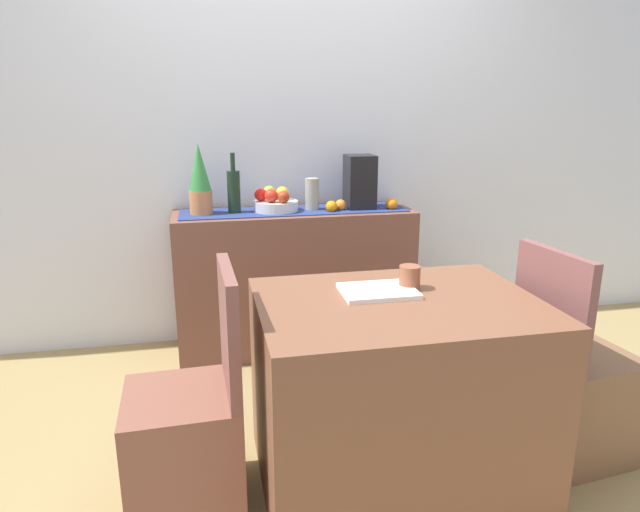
# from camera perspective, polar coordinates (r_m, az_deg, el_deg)

# --- Properties ---
(ground_plane) EXTENTS (6.40, 6.40, 0.02)m
(ground_plane) POSITION_cam_1_polar(r_m,az_deg,el_deg) (2.69, 1.15, -17.24)
(ground_plane) COLOR #998150
(ground_plane) RESTS_ON ground
(room_wall_rear) EXTENTS (6.40, 0.06, 2.70)m
(room_wall_rear) POSITION_cam_1_polar(r_m,az_deg,el_deg) (3.42, -3.31, 13.89)
(room_wall_rear) COLOR silver
(room_wall_rear) RESTS_ON ground
(sideboard_console) EXTENTS (1.37, 0.42, 0.84)m
(sideboard_console) POSITION_cam_1_polar(r_m,az_deg,el_deg) (3.32, -2.56, -2.50)
(sideboard_console) COLOR brown
(sideboard_console) RESTS_ON ground
(table_runner) EXTENTS (1.29, 0.32, 0.01)m
(table_runner) POSITION_cam_1_polar(r_m,az_deg,el_deg) (3.22, -2.65, 4.65)
(table_runner) COLOR navy
(table_runner) RESTS_ON sideboard_console
(fruit_bowl) EXTENTS (0.25, 0.25, 0.06)m
(fruit_bowl) POSITION_cam_1_polar(r_m,az_deg,el_deg) (3.20, -4.53, 5.12)
(fruit_bowl) COLOR silver
(fruit_bowl) RESTS_ON table_runner
(apple_center) EXTENTS (0.08, 0.08, 0.08)m
(apple_center) POSITION_cam_1_polar(r_m,az_deg,el_deg) (3.14, -4.99, 6.14)
(apple_center) COLOR red
(apple_center) RESTS_ON fruit_bowl
(apple_front) EXTENTS (0.08, 0.08, 0.08)m
(apple_front) POSITION_cam_1_polar(r_m,az_deg,el_deg) (3.25, -5.18, 6.46)
(apple_front) COLOR #99A239
(apple_front) RESTS_ON fruit_bowl
(apple_upper) EXTENTS (0.07, 0.07, 0.07)m
(apple_upper) POSITION_cam_1_polar(r_m,az_deg,el_deg) (3.23, -3.86, 6.42)
(apple_upper) COLOR gold
(apple_upper) RESTS_ON fruit_bowl
(apple_left) EXTENTS (0.07, 0.07, 0.07)m
(apple_left) POSITION_cam_1_polar(r_m,az_deg,el_deg) (3.12, -3.73, 6.02)
(apple_left) COLOR #A93218
(apple_left) RESTS_ON fruit_bowl
(apple_right) EXTENTS (0.07, 0.07, 0.07)m
(apple_right) POSITION_cam_1_polar(r_m,az_deg,el_deg) (3.19, -6.06, 6.23)
(apple_right) COLOR red
(apple_right) RESTS_ON fruit_bowl
(wine_bottle) EXTENTS (0.07, 0.07, 0.34)m
(wine_bottle) POSITION_cam_1_polar(r_m,az_deg,el_deg) (3.16, -8.77, 6.58)
(wine_bottle) COLOR black
(wine_bottle) RESTS_ON sideboard_console
(coffee_maker) EXTENTS (0.16, 0.18, 0.31)m
(coffee_maker) POSITION_cam_1_polar(r_m,az_deg,el_deg) (3.28, 4.07, 7.52)
(coffee_maker) COLOR black
(coffee_maker) RESTS_ON sideboard_console
(ceramic_vase) EXTENTS (0.08, 0.08, 0.19)m
(ceramic_vase) POSITION_cam_1_polar(r_m,az_deg,el_deg) (3.22, -0.82, 6.29)
(ceramic_vase) COLOR gray
(ceramic_vase) RESTS_ON sideboard_console
(potted_plant) EXTENTS (0.13, 0.13, 0.39)m
(potted_plant) POSITION_cam_1_polar(r_m,az_deg,el_deg) (3.15, -12.15, 7.57)
(potted_plant) COLOR #B97144
(potted_plant) RESTS_ON sideboard_console
(orange_loose_end) EXTENTS (0.07, 0.07, 0.07)m
(orange_loose_end) POSITION_cam_1_polar(r_m,az_deg,el_deg) (3.28, 7.30, 5.28)
(orange_loose_end) COLOR orange
(orange_loose_end) RESTS_ON sideboard_console
(orange_loose_far) EXTENTS (0.07, 0.07, 0.07)m
(orange_loose_far) POSITION_cam_1_polar(r_m,az_deg,el_deg) (3.18, 1.18, 5.06)
(orange_loose_far) COLOR orange
(orange_loose_far) RESTS_ON sideboard_console
(orange_loose_mid) EXTENTS (0.06, 0.06, 0.06)m
(orange_loose_mid) POSITION_cam_1_polar(r_m,az_deg,el_deg) (3.23, 2.12, 5.21)
(orange_loose_mid) COLOR orange
(orange_loose_mid) RESTS_ON sideboard_console
(dining_table) EXTENTS (1.03, 0.76, 0.74)m
(dining_table) POSITION_cam_1_polar(r_m,az_deg,el_deg) (2.22, 7.67, -13.50)
(dining_table) COLOR brown
(dining_table) RESTS_ON ground
(open_book) EXTENTS (0.28, 0.21, 0.02)m
(open_book) POSITION_cam_1_polar(r_m,az_deg,el_deg) (2.13, 5.95, -3.58)
(open_book) COLOR white
(open_book) RESTS_ON dining_table
(coffee_cup) EXTENTS (0.08, 0.08, 0.09)m
(coffee_cup) POSITION_cam_1_polar(r_m,az_deg,el_deg) (2.19, 9.11, -2.18)
(coffee_cup) COLOR brown
(coffee_cup) RESTS_ON dining_table
(chair_near_window) EXTENTS (0.41, 0.41, 0.90)m
(chair_near_window) POSITION_cam_1_polar(r_m,az_deg,el_deg) (2.17, -13.25, -17.73)
(chair_near_window) COLOR brown
(chair_near_window) RESTS_ON ground
(chair_by_corner) EXTENTS (0.44, 0.44, 0.90)m
(chair_by_corner) POSITION_cam_1_polar(r_m,az_deg,el_deg) (2.62, 24.36, -12.75)
(chair_by_corner) COLOR brown
(chair_by_corner) RESTS_ON ground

